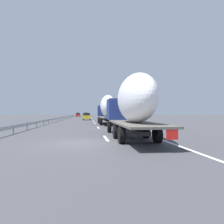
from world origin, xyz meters
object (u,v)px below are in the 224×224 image
Objects in this scene: truck_lead at (107,108)px; truck_trailing at (132,104)px; road_sign at (114,111)px; car_blue_sedan at (86,114)px; car_yellow_coupe at (87,116)px; car_red_compact at (78,115)px.

truck_trailing is at bearing -180.00° from truck_lead.
truck_trailing reaches higher than road_sign.
road_sign is at bearing -11.74° from truck_lead.
truck_lead reaches higher than truck_trailing.
road_sign is at bearing -172.71° from car_blue_sedan.
car_blue_sedan is at bearing 7.29° from road_sign.
car_red_compact is (39.71, 3.90, 0.01)m from car_yellow_coupe.
car_red_compact is 10.03m from car_blue_sedan.
road_sign is at bearing -166.81° from car_red_compact.
car_blue_sedan is at bearing 0.49° from car_yellow_coupe.
car_blue_sedan is (49.11, 0.42, 0.04)m from car_yellow_coupe.
road_sign reaches higher than car_yellow_coupe.
truck_trailing is 2.79× the size of car_yellow_coupe.
car_red_compact is 0.99× the size of car_blue_sedan.
truck_lead is 59.38m from car_red_compact.
truck_trailing is (-17.86, -0.00, -0.11)m from truck_lead.
truck_lead is 17.86m from truck_trailing.
road_sign reaches higher than car_blue_sedan.
car_yellow_coupe is 49.11m from car_blue_sedan.
truck_lead reaches higher than road_sign.
truck_trailing is at bearing -174.63° from car_red_compact.
road_sign is (14.91, -3.10, -0.25)m from truck_lead.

